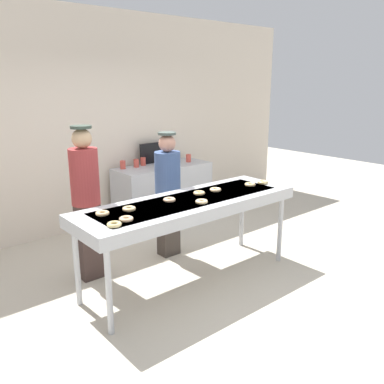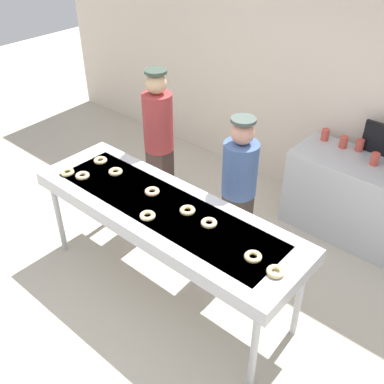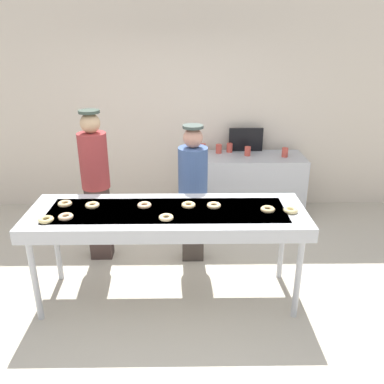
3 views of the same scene
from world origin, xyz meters
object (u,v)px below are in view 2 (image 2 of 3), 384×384
(plain_donut_4, at_px, (115,172))
(paper_cup_0, at_px, (325,135))
(plain_donut_3, at_px, (147,216))
(plain_donut_8, at_px, (100,160))
(plain_donut_7, at_px, (253,257))
(paper_cup_2, at_px, (360,145))
(plain_donut_0, at_px, (187,210))
(plain_donut_6, at_px, (152,191))
(plain_donut_1, at_px, (276,272))
(paper_cup_3, at_px, (343,142))
(plain_donut_9, at_px, (82,176))
(paper_cup_4, at_px, (375,159))
(worker_baker, at_px, (159,142))
(fryer_conveyor, at_px, (164,214))
(worker_assistant, at_px, (239,188))
(prep_counter, at_px, (363,202))
(plain_donut_2, at_px, (209,223))
(plain_donut_5, at_px, (67,172))

(plain_donut_4, distance_m, paper_cup_0, 2.24)
(plain_donut_3, bearing_deg, plain_donut_8, 162.01)
(plain_donut_7, relative_size, paper_cup_2, 1.04)
(plain_donut_0, distance_m, paper_cup_2, 2.07)
(plain_donut_6, xyz_separation_m, paper_cup_2, (0.99, 1.99, -0.02))
(plain_donut_1, xyz_separation_m, paper_cup_3, (-0.48, 2.07, -0.02))
(plain_donut_9, relative_size, paper_cup_3, 1.04)
(plain_donut_8, height_order, paper_cup_4, paper_cup_4)
(plain_donut_1, xyz_separation_m, worker_baker, (-1.91, 0.82, -0.01))
(plain_donut_4, relative_size, paper_cup_4, 1.04)
(plain_donut_6, bearing_deg, plain_donut_9, -160.37)
(fryer_conveyor, xyz_separation_m, paper_cup_2, (0.78, 2.06, 0.07))
(plain_donut_3, relative_size, worker_assistant, 0.08)
(fryer_conveyor, distance_m, prep_counter, 2.16)
(plain_donut_0, relative_size, paper_cup_2, 1.04)
(worker_assistant, bearing_deg, worker_baker, -12.99)
(plain_donut_3, bearing_deg, plain_donut_2, 30.15)
(plain_donut_7, relative_size, paper_cup_0, 1.04)
(plain_donut_6, relative_size, paper_cup_4, 1.04)
(fryer_conveyor, height_order, worker_assistant, worker_assistant)
(fryer_conveyor, xyz_separation_m, plain_donut_6, (-0.21, 0.07, 0.09))
(plain_donut_6, bearing_deg, worker_assistant, 54.46)
(plain_donut_8, height_order, paper_cup_0, paper_cup_0)
(plain_donut_6, distance_m, plain_donut_9, 0.70)
(plain_donut_0, xyz_separation_m, plain_donut_8, (-1.15, 0.05, 0.00))
(plain_donut_1, bearing_deg, plain_donut_5, -175.68)
(plain_donut_4, distance_m, plain_donut_5, 0.44)
(plain_donut_1, distance_m, paper_cup_0, 2.21)
(plain_donut_5, bearing_deg, plain_donut_2, 10.75)
(plain_donut_5, distance_m, plain_donut_8, 0.34)
(plain_donut_2, height_order, prep_counter, plain_donut_2)
(plain_donut_8, bearing_deg, worker_assistant, 26.35)
(plain_donut_4, bearing_deg, fryer_conveyor, -6.57)
(plain_donut_3, relative_size, plain_donut_7, 1.00)
(fryer_conveyor, relative_size, plain_donut_0, 19.64)
(plain_donut_8, distance_m, plain_donut_9, 0.29)
(plain_donut_2, distance_m, plain_donut_8, 1.38)
(plain_donut_3, xyz_separation_m, plain_donut_6, (-0.21, 0.26, 0.00))
(paper_cup_2, bearing_deg, fryer_conveyor, -110.63)
(plain_donut_5, bearing_deg, plain_donut_1, 4.32)
(plain_donut_1, bearing_deg, plain_donut_3, -173.04)
(plain_donut_9, xyz_separation_m, prep_counter, (1.87, 2.02, -0.52))
(plain_donut_6, height_order, worker_assistant, worker_assistant)
(plain_donut_0, relative_size, plain_donut_3, 1.00)
(plain_donut_2, height_order, plain_donut_8, same)
(plain_donut_0, relative_size, plain_donut_9, 1.00)
(plain_donut_6, bearing_deg, plain_donut_2, -1.26)
(prep_counter, height_order, paper_cup_4, paper_cup_4)
(worker_assistant, height_order, paper_cup_3, worker_assistant)
(plain_donut_7, relative_size, worker_assistant, 0.08)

